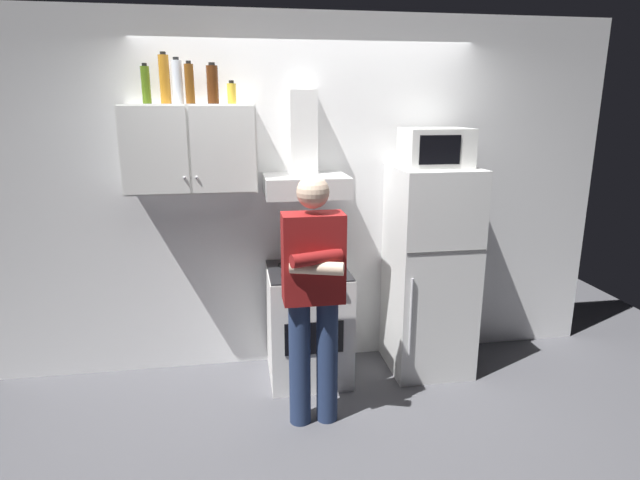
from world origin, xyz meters
TOP-DOWN VIEW (x-y plane):
  - ground_plane at (0.00, 0.00)m, footprint 7.00×7.00m
  - back_wall_tiled at (0.00, 0.60)m, footprint 4.80×0.10m
  - upper_cabinet at (-0.85, 0.37)m, footprint 0.90×0.37m
  - stove_oven at (-0.05, 0.25)m, footprint 0.60×0.62m
  - range_hood at (-0.05, 0.38)m, footprint 0.60×0.44m
  - refrigerator at (0.90, 0.25)m, footprint 0.60×0.62m
  - microwave at (0.90, 0.27)m, footprint 0.48×0.37m
  - person_standing at (-0.10, -0.36)m, footprint 0.38×0.33m
  - bottle_liquor_amber at (-1.00, 0.41)m, footprint 0.07×0.07m
  - bottle_spice_jar at (-0.55, 0.38)m, footprint 0.06×0.06m
  - bottle_rum_dark at (-0.68, 0.42)m, footprint 0.08×0.08m
  - bottle_beer_brown at (-0.83, 0.37)m, footprint 0.06×0.06m
  - bottle_olive_oil at (-1.12, 0.42)m, footprint 0.06×0.06m
  - bottle_vodka_clear at (-0.91, 0.39)m, footprint 0.07×0.07m

SIDE VIEW (x-z plane):
  - ground_plane at x=0.00m, z-range 0.00..0.00m
  - stove_oven at x=-0.05m, z-range 0.00..0.87m
  - refrigerator at x=0.90m, z-range 0.00..1.60m
  - person_standing at x=-0.10m, z-range 0.08..1.72m
  - back_wall_tiled at x=0.00m, z-range 0.00..2.70m
  - range_hood at x=-0.05m, z-range 1.22..1.97m
  - microwave at x=0.90m, z-range 1.60..1.88m
  - upper_cabinet at x=-0.85m, z-range 1.45..2.05m
  - bottle_spice_jar at x=-0.55m, z-range 2.04..2.20m
  - bottle_olive_oil at x=-1.12m, z-range 2.04..2.31m
  - bottle_rum_dark at x=-0.68m, z-range 2.04..2.32m
  - bottle_beer_brown at x=-0.83m, z-range 2.04..2.32m
  - bottle_vodka_clear at x=-0.91m, z-range 2.04..2.35m
  - bottle_liquor_amber at x=-1.00m, z-range 2.04..2.38m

